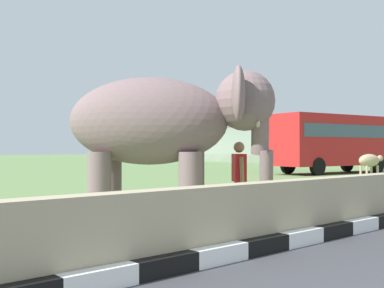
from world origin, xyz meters
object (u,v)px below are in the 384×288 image
Objects in this scene: cow_near at (370,161)px; person_handler at (239,176)px; bus_red at (333,139)px; elephant at (167,124)px.

person_handler is at bearing -160.80° from cow_near.
bus_red is at bearing 26.73° from person_handler.
cow_near is at bearing -125.45° from bus_red.
elephant is at bearing 165.93° from person_handler.
person_handler reaches higher than cow_near.
elephant reaches higher than person_handler.
bus_red reaches higher than person_handler.
elephant is 21.80m from bus_red.
bus_red is at bearing 54.55° from cow_near.
person_handler is 0.19× the size of bus_red.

